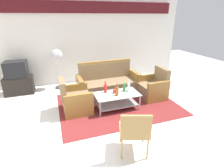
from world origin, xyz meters
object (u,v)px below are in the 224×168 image
(couch, at_px, (108,84))
(armchair_left, at_px, (75,100))
(bottle_red, at_px, (105,88))
(armchair_right, at_px, (153,88))
(bottle_green, at_px, (124,88))
(bottle_clear, at_px, (129,87))
(cup, at_px, (114,91))
(pedestal_fan, at_px, (57,57))
(coffee_table, at_px, (117,99))
(wicker_chair, at_px, (135,130))
(tv_stand, at_px, (19,85))
(television, at_px, (16,69))
(bottle_brown, at_px, (117,91))

(couch, bearing_deg, armchair_left, 32.03)
(couch, height_order, bottle_red, couch)
(couch, xyz_separation_m, armchair_right, (1.14, -0.63, -0.03))
(armchair_left, bearing_deg, bottle_green, 84.71)
(bottle_clear, bearing_deg, cup, 178.41)
(couch, distance_m, pedestal_fan, 1.81)
(bottle_red, xyz_separation_m, pedestal_fan, (-1.03, 1.74, 0.49))
(bottle_clear, bearing_deg, coffee_table, -171.17)
(couch, xyz_separation_m, armchair_left, (-1.07, -0.70, -0.03))
(wicker_chair, bearing_deg, armchair_right, 70.76)
(couch, xyz_separation_m, tv_stand, (-2.52, 0.94, -0.06))
(bottle_red, distance_m, television, 2.79)
(wicker_chair, bearing_deg, coffee_table, 99.08)
(armchair_right, relative_size, bottle_red, 2.84)
(bottle_brown, bearing_deg, bottle_red, 129.25)
(armchair_left, xyz_separation_m, cup, (0.96, -0.15, 0.17))
(television, bearing_deg, coffee_table, 145.52)
(television, bearing_deg, cup, 145.92)
(bottle_red, bearing_deg, pedestal_fan, 120.81)
(cup, bearing_deg, coffee_table, -52.26)
(wicker_chair, bearing_deg, bottle_green, 92.01)
(couch, xyz_separation_m, bottle_green, (0.18, -0.81, 0.19))
(bottle_brown, bearing_deg, tv_stand, 141.26)
(bottle_clear, distance_m, pedestal_fan, 2.51)
(tv_stand, bearing_deg, bottle_clear, -32.90)
(tv_stand, bearing_deg, cup, -36.73)
(bottle_green, bearing_deg, couch, 102.39)
(bottle_green, relative_size, cup, 2.41)
(bottle_brown, bearing_deg, pedestal_fan, 122.01)
(armchair_left, bearing_deg, bottle_brown, 72.22)
(bottle_green, height_order, wicker_chair, wicker_chair)
(coffee_table, bearing_deg, bottle_clear, 8.83)
(armchair_left, bearing_deg, wicker_chair, 21.43)
(bottle_brown, xyz_separation_m, cup, (-0.02, 0.15, -0.07))
(bottle_clear, bearing_deg, tv_stand, 147.10)
(couch, height_order, tv_stand, couch)
(bottle_red, bearing_deg, armchair_left, 176.82)
(bottle_red, bearing_deg, television, 142.66)
(bottle_brown, bearing_deg, television, 141.22)
(wicker_chair, bearing_deg, couch, 101.41)
(armchair_right, height_order, coffee_table, armchair_right)
(bottle_clear, height_order, pedestal_fan, pedestal_fan)
(cup, distance_m, television, 3.02)
(wicker_chair, bearing_deg, pedestal_fan, 125.33)
(coffee_table, relative_size, television, 1.77)
(bottle_clear, relative_size, tv_stand, 0.39)
(cup, xyz_separation_m, wicker_chair, (-0.24, -1.63, 0.03))
(bottle_clear, distance_m, bottle_red, 0.60)
(bottle_brown, height_order, bottle_green, bottle_brown)
(bottle_brown, relative_size, television, 0.49)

